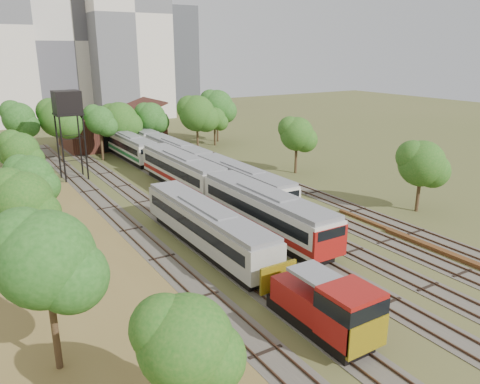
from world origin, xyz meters
TOP-DOWN VIEW (x-y plane):
  - ground at (0.00, 0.00)m, footprint 240.00×240.00m
  - dry_grass_patch at (-18.00, 8.00)m, footprint 14.00×60.00m
  - tracks at (-0.67, 25.00)m, footprint 24.60×80.00m
  - railcar_red_set at (-2.00, 18.92)m, footprint 3.28×34.57m
  - railcar_green_set at (2.00, 37.94)m, footprint 2.90×52.08m
  - railcar_rear at (-2.00, 46.17)m, footprint 3.01×16.08m
  - shunter_locomotive at (-8.00, -4.68)m, footprint 2.89×8.10m
  - old_grey_coach at (-8.00, 10.25)m, footprint 3.01×18.00m
  - water_tower at (-12.04, 39.15)m, footprint 3.25×3.25m
  - rail_pile_near at (8.00, -0.12)m, footprint 0.65×9.74m
  - rail_pile_far at (8.20, 7.39)m, footprint 0.47×7.45m
  - maintenance_shed at (-1.00, 57.98)m, footprint 16.45×11.55m
  - tree_band_left at (-20.09, 13.81)m, footprint 8.32×51.35m
  - tree_band_far at (1.47, 50.33)m, footprint 38.06×10.52m
  - tree_band_right at (14.53, 23.45)m, footprint 5.41×46.04m
  - tower_centre at (2.00, 100.00)m, footprint 20.00×18.00m
  - tower_right at (14.00, 92.00)m, footprint 18.00×16.00m
  - tower_far_right at (34.00, 110.00)m, footprint 12.00×12.00m

SIDE VIEW (x-z plane):
  - ground at x=0.00m, z-range 0.00..0.00m
  - dry_grass_patch at x=-18.00m, z-range 0.00..0.04m
  - tracks at x=-0.67m, z-range -0.05..0.14m
  - rail_pile_far at x=8.20m, z-range 0.00..0.24m
  - rail_pile_near at x=8.00m, z-range 0.00..0.32m
  - shunter_locomotive at x=-8.00m, z-range -0.06..3.73m
  - railcar_green_set at x=2.00m, z-range 0.10..3.69m
  - railcar_rear at x=-2.00m, z-range 0.11..3.82m
  - old_grey_coach at x=-8.00m, z-range 0.17..3.89m
  - railcar_red_set at x=-2.00m, z-range 0.12..4.18m
  - maintenance_shed at x=-1.00m, z-range -0.87..6.70m
  - tree_band_right at x=14.53m, z-range 1.27..8.88m
  - tree_band_left at x=-20.09m, z-range 1.13..9.86m
  - tree_band_far at x=1.47m, z-range 1.26..10.62m
  - water_tower at x=-12.04m, z-range 3.86..15.12m
  - tower_far_right at x=34.00m, z-range 0.00..28.00m
  - tower_centre at x=2.00m, z-range 0.00..36.00m
  - tower_right at x=14.00m, z-range 0.00..48.00m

